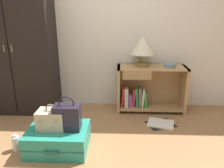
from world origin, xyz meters
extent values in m
plane|color=#9E7047|center=(0.00, 0.00, 0.00)|extent=(9.00, 9.00, 0.00)
cube|color=silver|center=(0.00, 1.50, 1.30)|extent=(6.40, 0.10, 2.60)
cube|color=black|center=(-1.15, 1.20, 0.95)|extent=(1.02, 0.45, 1.90)
cube|color=black|center=(-1.15, 0.98, 0.95)|extent=(0.01, 0.01, 1.80)
cylinder|color=gray|center=(-1.20, 0.97, 0.95)|extent=(0.01, 0.01, 0.09)
cylinder|color=gray|center=(-1.10, 0.97, 0.95)|extent=(0.01, 0.01, 0.09)
cube|color=tan|center=(0.26, 1.25, 0.33)|extent=(0.04, 0.33, 0.66)
cube|color=tan|center=(1.19, 1.25, 0.33)|extent=(0.04, 0.33, 0.66)
cube|color=tan|center=(0.72, 1.25, 0.65)|extent=(0.97, 0.33, 0.02)
cube|color=tan|center=(0.72, 1.25, 0.06)|extent=(0.89, 0.33, 0.02)
cube|color=tan|center=(0.72, 1.41, 0.33)|extent=(0.89, 0.01, 0.64)
cube|color=#9D7950|center=(0.51, 1.10, 0.58)|extent=(0.39, 0.02, 0.12)
sphere|color=#9E844C|center=(0.51, 1.08, 0.58)|extent=(0.02, 0.02, 0.02)
cube|color=red|center=(0.32, 1.23, 0.21)|extent=(0.05, 0.09, 0.29)
cube|color=beige|center=(0.37, 1.23, 0.21)|extent=(0.06, 0.12, 0.28)
cube|color=purple|center=(0.43, 1.23, 0.16)|extent=(0.05, 0.11, 0.19)
cube|color=red|center=(0.48, 1.23, 0.20)|extent=(0.05, 0.09, 0.28)
cube|color=green|center=(0.52, 1.23, 0.21)|extent=(0.05, 0.08, 0.29)
cube|color=#726659|center=(0.57, 1.23, 0.21)|extent=(0.05, 0.12, 0.30)
cube|color=beige|center=(0.61, 1.23, 0.20)|extent=(0.05, 0.12, 0.28)
cube|color=green|center=(0.65, 1.23, 0.18)|extent=(0.04, 0.12, 0.23)
cylinder|color=olive|center=(0.58, 1.29, 0.69)|extent=(0.17, 0.17, 0.05)
cylinder|color=olive|center=(0.58, 1.29, 0.77)|extent=(0.04, 0.04, 0.12)
cone|color=beige|center=(0.58, 1.29, 0.96)|extent=(0.33, 0.33, 0.25)
cylinder|color=slate|center=(0.96, 1.24, 0.68)|extent=(0.15, 0.15, 0.05)
cube|color=teal|center=(-0.36, 0.24, 0.12)|extent=(0.62, 0.47, 0.24)
cube|color=#235E52|center=(-0.36, 0.24, 0.12)|extent=(0.63, 0.48, 0.01)
cube|color=#235E52|center=(-0.36, -0.01, 0.12)|extent=(0.14, 0.02, 0.03)
cube|color=#B7A88E|center=(-0.42, 0.25, 0.34)|extent=(0.28, 0.20, 0.20)
torus|color=gray|center=(-0.42, 0.25, 0.46)|extent=(0.11, 0.02, 0.11)
cube|color=tan|center=(-0.50, 0.14, 0.38)|extent=(0.02, 0.01, 0.02)
cube|color=tan|center=(-0.34, 0.14, 0.38)|extent=(0.02, 0.01, 0.02)
cube|color=#231E2D|center=(-0.25, 0.24, 0.37)|extent=(0.27, 0.16, 0.26)
torus|color=#231E2D|center=(-0.25, 0.24, 0.52)|extent=(0.16, 0.01, 0.16)
cylinder|color=white|center=(-0.80, 0.19, 0.08)|extent=(0.08, 0.08, 0.16)
cylinder|color=silver|center=(-0.80, 0.19, 0.17)|extent=(0.05, 0.05, 0.02)
cube|color=white|center=(0.81, 0.82, 0.01)|extent=(0.38, 0.33, 0.02)
cube|color=black|center=(0.81, 0.82, 0.00)|extent=(0.42, 0.37, 0.01)
camera|label=1|loc=(0.29, -1.75, 1.40)|focal=35.31mm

